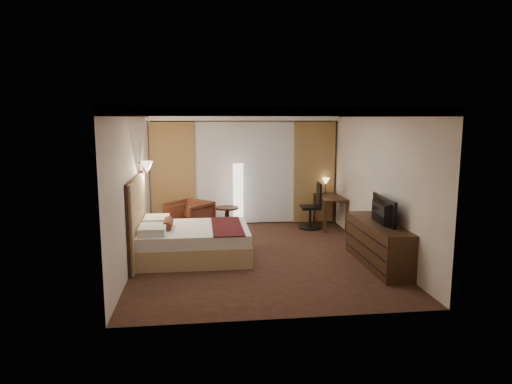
{
  "coord_description": "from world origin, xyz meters",
  "views": [
    {
      "loc": [
        -1.05,
        -8.21,
        2.56
      ],
      "look_at": [
        0.0,
        0.4,
        1.15
      ],
      "focal_mm": 32.0,
      "sensor_mm": 36.0,
      "label": 1
    }
  ],
  "objects": [
    {
      "name": "bed",
      "position": [
        -1.19,
        0.02,
        0.29
      ],
      "size": [
        2.0,
        1.56,
        0.59
      ],
      "primitive_type": null,
      "color": "white",
      "rests_on": "floor"
    },
    {
      "name": "desk_lamp",
      "position": [
        1.95,
        2.43,
        0.92
      ],
      "size": [
        0.18,
        0.18,
        0.34
      ],
      "primitive_type": null,
      "color": "#FFD899",
      "rests_on": "desk"
    },
    {
      "name": "right_wall",
      "position": [
        2.25,
        0.0,
        1.35
      ],
      "size": [
        0.02,
        5.5,
        2.7
      ],
      "primitive_type": "cube",
      "color": "beige",
      "rests_on": "floor"
    },
    {
      "name": "floor_lamp",
      "position": [
        -0.19,
        2.26,
        0.77
      ],
      "size": [
        0.32,
        0.32,
        1.53
      ],
      "primitive_type": null,
      "color": "white",
      "rests_on": "floor"
    },
    {
      "name": "soffit",
      "position": [
        0.0,
        2.5,
        2.6
      ],
      "size": [
        4.5,
        0.5,
        0.2
      ],
      "primitive_type": "cube",
      "color": "white",
      "rests_on": "ceiling"
    },
    {
      "name": "left_wall",
      "position": [
        -2.25,
        0.0,
        1.35
      ],
      "size": [
        0.02,
        5.5,
        2.7
      ],
      "primitive_type": "cube",
      "color": "beige",
      "rests_on": "floor"
    },
    {
      "name": "desk",
      "position": [
        1.95,
        2.03,
        0.38
      ],
      "size": [
        0.55,
        1.09,
        0.75
      ],
      "primitive_type": null,
      "color": "black",
      "rests_on": "floor"
    },
    {
      "name": "curtain_right_drape",
      "position": [
        1.7,
        2.61,
        1.25
      ],
      "size": [
        1.0,
        0.14,
        2.45
      ],
      "primitive_type": "cube",
      "color": "#A07F49",
      "rests_on": "back_wall"
    },
    {
      "name": "armchair",
      "position": [
        -1.32,
        1.7,
        0.42
      ],
      "size": [
        1.12,
        1.12,
        0.84
      ],
      "primitive_type": "imported",
      "rotation": [
        0.0,
        0.0,
        -0.75
      ],
      "color": "#522318",
      "rests_on": "floor"
    },
    {
      "name": "television",
      "position": [
        1.97,
        -0.81,
        1.08
      ],
      "size": [
        0.68,
        1.11,
        0.14
      ],
      "primitive_type": "imported",
      "rotation": [
        0.0,
        0.0,
        1.51
      ],
      "color": "black",
      "rests_on": "dresser"
    },
    {
      "name": "ceiling",
      "position": [
        0.0,
        0.0,
        2.7
      ],
      "size": [
        4.5,
        5.5,
        0.01
      ],
      "primitive_type": "cube",
      "color": "white",
      "rests_on": "back_wall"
    },
    {
      "name": "curtain_left_drape",
      "position": [
        -1.7,
        2.61,
        1.25
      ],
      "size": [
        1.0,
        0.14,
        2.45
      ],
      "primitive_type": "cube",
      "color": "#A07F49",
      "rests_on": "back_wall"
    },
    {
      "name": "wall_sconce",
      "position": [
        -2.09,
        0.8,
        1.62
      ],
      "size": [
        0.24,
        0.24,
        0.24
      ],
      "primitive_type": null,
      "color": "white",
      "rests_on": "left_wall"
    },
    {
      "name": "dresser",
      "position": [
        2.0,
        -0.81,
        0.38
      ],
      "size": [
        0.5,
        1.98,
        0.77
      ],
      "primitive_type": null,
      "color": "black",
      "rests_on": "floor"
    },
    {
      "name": "curtain_sheer",
      "position": [
        0.0,
        2.67,
        1.25
      ],
      "size": [
        2.48,
        0.04,
        2.45
      ],
      "primitive_type": "cube",
      "color": "silver",
      "rests_on": "back_wall"
    },
    {
      "name": "crown_molding",
      "position": [
        0.0,
        0.0,
        2.64
      ],
      "size": [
        4.5,
        5.5,
        0.12
      ],
      "primitive_type": null,
      "color": "black",
      "rests_on": "ceiling"
    },
    {
      "name": "office_chair",
      "position": [
        1.47,
        1.98,
        0.54
      ],
      "size": [
        0.55,
        0.55,
        1.08
      ],
      "primitive_type": null,
      "rotation": [
        0.0,
        0.0,
        -0.06
      ],
      "color": "black",
      "rests_on": "floor"
    },
    {
      "name": "headboard",
      "position": [
        -2.2,
        0.02,
        0.75
      ],
      "size": [
        0.12,
        1.86,
        1.5
      ],
      "primitive_type": null,
      "color": "tan",
      "rests_on": "floor"
    },
    {
      "name": "back_wall",
      "position": [
        0.0,
        2.75,
        1.35
      ],
      "size": [
        4.5,
        0.02,
        2.7
      ],
      "primitive_type": "cube",
      "color": "beige",
      "rests_on": "floor"
    },
    {
      "name": "floor",
      "position": [
        0.0,
        0.0,
        0.0
      ],
      "size": [
        4.5,
        5.5,
        0.01
      ],
      "primitive_type": "cube",
      "color": "#321E13",
      "rests_on": "ground"
    },
    {
      "name": "side_table",
      "position": [
        -0.48,
        1.9,
        0.29
      ],
      "size": [
        0.52,
        0.52,
        0.57
      ],
      "primitive_type": null,
      "color": "black",
      "rests_on": "floor"
    }
  ]
}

